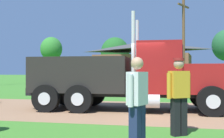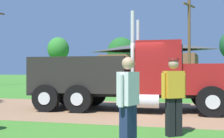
{
  "view_description": "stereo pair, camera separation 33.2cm",
  "coord_description": "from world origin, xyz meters",
  "px_view_note": "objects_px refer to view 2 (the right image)",
  "views": [
    {
      "loc": [
        1.36,
        -10.54,
        1.5
      ],
      "look_at": [
        -0.76,
        -0.11,
        1.59
      ],
      "focal_mm": 44.22,
      "sensor_mm": 36.0,
      "label": 1
    },
    {
      "loc": [
        1.68,
        -10.46,
        1.5
      ],
      "look_at": [
        -0.76,
        -0.11,
        1.59
      ],
      "focal_mm": 44.22,
      "sensor_mm": 36.0,
      "label": 2
    }
  ],
  "objects_px": {
    "utility_pole_far": "(189,40)",
    "shed_building": "(150,63)",
    "truck_foreground_white": "(129,77)",
    "visitor_walking_mid": "(128,101)",
    "visitor_by_barrel": "(174,93)"
  },
  "relations": [
    {
      "from": "visitor_walking_mid",
      "to": "shed_building",
      "type": "bearing_deg",
      "value": 94.71
    },
    {
      "from": "shed_building",
      "to": "utility_pole_far",
      "type": "bearing_deg",
      "value": -60.09
    },
    {
      "from": "utility_pole_far",
      "to": "shed_building",
      "type": "bearing_deg",
      "value": 119.91
    },
    {
      "from": "shed_building",
      "to": "utility_pole_far",
      "type": "distance_m",
      "value": 9.05
    },
    {
      "from": "visitor_walking_mid",
      "to": "shed_building",
      "type": "relative_size",
      "value": 0.14
    },
    {
      "from": "truck_foreground_white",
      "to": "visitor_walking_mid",
      "type": "distance_m",
      "value": 5.57
    },
    {
      "from": "visitor_by_barrel",
      "to": "shed_building",
      "type": "height_order",
      "value": "shed_building"
    },
    {
      "from": "visitor_walking_mid",
      "to": "shed_building",
      "type": "height_order",
      "value": "shed_building"
    },
    {
      "from": "truck_foreground_white",
      "to": "shed_building",
      "type": "height_order",
      "value": "shed_building"
    },
    {
      "from": "visitor_walking_mid",
      "to": "shed_building",
      "type": "distance_m",
      "value": 29.28
    },
    {
      "from": "visitor_walking_mid",
      "to": "shed_building",
      "type": "xyz_separation_m",
      "value": [
        -2.4,
        29.14,
        1.56
      ]
    },
    {
      "from": "visitor_by_barrel",
      "to": "shed_building",
      "type": "xyz_separation_m",
      "value": [
        -3.22,
        27.67,
        1.52
      ]
    },
    {
      "from": "visitor_walking_mid",
      "to": "utility_pole_far",
      "type": "relative_size",
      "value": 0.21
    },
    {
      "from": "truck_foreground_white",
      "to": "visitor_walking_mid",
      "type": "bearing_deg",
      "value": -80.34
    },
    {
      "from": "visitor_by_barrel",
      "to": "visitor_walking_mid",
      "type": "bearing_deg",
      "value": -118.93
    }
  ]
}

